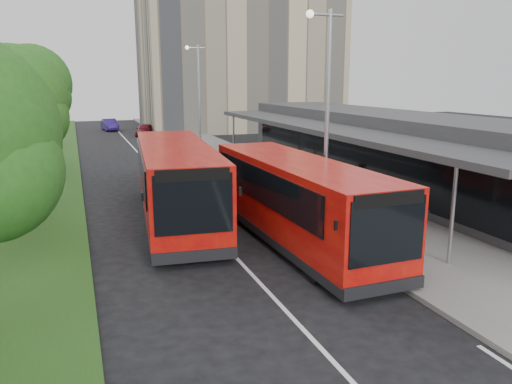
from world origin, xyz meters
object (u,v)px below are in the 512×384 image
tree_mid (14,105)px  bollard (229,155)px  bus_second (176,182)px  tree_far (32,89)px  litter_bin (284,176)px  bus_main (297,201)px  car_near (145,130)px  car_far (110,125)px  lamp_post_near (325,107)px  lamp_post_far (198,93)px

tree_mid → bollard: tree_mid is taller
bus_second → tree_far: bearing=116.5°
litter_bin → bollard: (-0.83, 7.74, 0.08)m
bus_main → car_near: bearing=89.1°
bus_main → bus_second: size_ratio=0.93×
litter_bin → tree_mid: bearing=-175.4°
car_near → car_far: 7.59m
lamp_post_near → litter_bin: 9.30m
tree_mid → litter_bin: bearing=4.6°
litter_bin → bollard: bollard is taller
lamp_post_near → car_near: lamp_post_near is taller
tree_mid → car_near: tree_mid is taller
tree_far → lamp_post_far: size_ratio=0.99×
bollard → car_near: car_near is taller
tree_far → car_near: (9.22, 16.99, -4.50)m
tree_mid → car_far: size_ratio=1.79×
bus_main → litter_bin: 9.97m
bus_main → bus_second: bus_second is taller
bollard → bus_second: bearing=-115.6°
tree_far → bus_second: (6.07, -15.95, -3.50)m
tree_mid → lamp_post_far: size_ratio=0.90×
tree_mid → litter_bin: (13.00, 1.05, -4.09)m
tree_mid → bus_main: bearing=-40.9°
tree_far → car_far: 25.16m
litter_bin → tree_far: bearing=139.9°
lamp_post_far → bollard: (1.04, -4.16, -4.08)m
lamp_post_far → car_near: 16.66m
lamp_post_near → bus_second: bearing=148.4°
bus_second → bollard: (6.09, 12.73, -0.99)m
car_far → tree_far: bearing=-110.9°
lamp_post_near → car_far: 43.48m
bus_second → bollard: bearing=70.0°
car_near → litter_bin: bearing=-64.4°
lamp_post_far → bollard: 5.92m
tree_mid → car_near: 30.68m
bus_second → car_near: bearing=90.1°
car_near → bus_second: bearing=-77.5°
tree_mid → tree_far: bearing=90.0°
bus_second → tree_mid: bearing=152.6°
lamp_post_far → car_far: 23.88m
lamp_post_near → bollard: size_ratio=8.24×
tree_mid → lamp_post_far: lamp_post_far is taller
bus_second → car_far: size_ratio=2.83×
litter_bin → car_far: (-6.77, 34.91, 0.11)m
car_far → bus_second: bearing=-96.5°
lamp_post_near → bollard: 16.39m
lamp_post_near → car_far: lamp_post_near is taller
lamp_post_near → car_far: size_ratio=1.99×
tree_far → car_near: bearing=61.5°
tree_mid → bus_second: bearing=-33.0°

